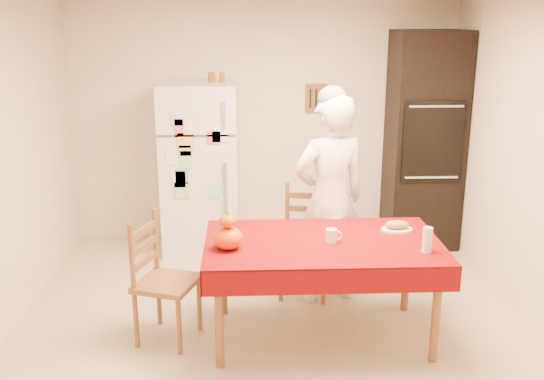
{
  "coord_description": "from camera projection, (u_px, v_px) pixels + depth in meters",
  "views": [
    {
      "loc": [
        -0.19,
        -4.08,
        2.32
      ],
      "look_at": [
        -0.0,
        0.2,
        1.09
      ],
      "focal_mm": 40.0,
      "sensor_mm": 36.0,
      "label": 1
    }
  ],
  "objects": [
    {
      "name": "floor",
      "position": [
        273.0,
        337.0,
        4.56
      ],
      "size": [
        4.5,
        4.5,
        0.0
      ],
      "primitive_type": "plane",
      "color": "tan",
      "rests_on": "ground"
    },
    {
      "name": "room_shell",
      "position": [
        273.0,
        123.0,
        4.12
      ],
      "size": [
        4.02,
        4.52,
        2.51
      ],
      "color": "beige",
      "rests_on": "ground"
    },
    {
      "name": "refrigerator",
      "position": [
        200.0,
        168.0,
        6.11
      ],
      "size": [
        0.75,
        0.74,
        1.7
      ],
      "color": "white",
      "rests_on": "floor"
    },
    {
      "name": "oven_cabinet",
      "position": [
        424.0,
        141.0,
        6.18
      ],
      "size": [
        0.7,
        0.62,
        2.2
      ],
      "color": "black",
      "rests_on": "floor"
    },
    {
      "name": "dining_table",
      "position": [
        322.0,
        250.0,
        4.39
      ],
      "size": [
        1.7,
        1.0,
        0.76
      ],
      "color": "brown",
      "rests_on": "floor"
    },
    {
      "name": "chair_far",
      "position": [
        306.0,
        236.0,
        5.19
      ],
      "size": [
        0.49,
        0.48,
        0.95
      ],
      "rotation": [
        0.0,
        0.0,
        -0.21
      ],
      "color": "brown",
      "rests_on": "floor"
    },
    {
      "name": "chair_left",
      "position": [
        159.0,
        275.0,
        4.42
      ],
      "size": [
        0.52,
        0.53,
        0.95
      ],
      "rotation": [
        0.0,
        0.0,
        1.24
      ],
      "color": "brown",
      "rests_on": "floor"
    },
    {
      "name": "seated_woman",
      "position": [
        330.0,
        200.0,
        4.96
      ],
      "size": [
        0.73,
        0.59,
        1.75
      ],
      "primitive_type": "imported",
      "rotation": [
        0.0,
        0.0,
        3.44
      ],
      "color": "white",
      "rests_on": "floor"
    },
    {
      "name": "coffee_mug",
      "position": [
        332.0,
        236.0,
        4.33
      ],
      "size": [
        0.08,
        0.08,
        0.1
      ],
      "primitive_type": "cylinder",
      "color": "white",
      "rests_on": "dining_table"
    },
    {
      "name": "pumpkin_lower",
      "position": [
        228.0,
        238.0,
        4.21
      ],
      "size": [
        0.21,
        0.21,
        0.16
      ],
      "primitive_type": "ellipsoid",
      "color": "#D24304",
      "rests_on": "dining_table"
    },
    {
      "name": "pumpkin_upper",
      "position": [
        228.0,
        221.0,
        4.17
      ],
      "size": [
        0.12,
        0.12,
        0.09
      ],
      "primitive_type": "ellipsoid",
      "color": "#E53505",
      "rests_on": "pumpkin_lower"
    },
    {
      "name": "wine_glass",
      "position": [
        427.0,
        240.0,
        4.15
      ],
      "size": [
        0.07,
        0.07,
        0.18
      ],
      "primitive_type": "cylinder",
      "color": "silver",
      "rests_on": "dining_table"
    },
    {
      "name": "bread_plate",
      "position": [
        397.0,
        230.0,
        4.58
      ],
      "size": [
        0.24,
        0.24,
        0.02
      ],
      "primitive_type": "cylinder",
      "color": "white",
      "rests_on": "dining_table"
    },
    {
      "name": "bread_loaf",
      "position": [
        397.0,
        225.0,
        4.57
      ],
      "size": [
        0.18,
        0.1,
        0.06
      ],
      "primitive_type": "ellipsoid",
      "color": "#966F49",
      "rests_on": "bread_plate"
    },
    {
      "name": "spice_jar_left",
      "position": [
        211.0,
        77.0,
        5.91
      ],
      "size": [
        0.05,
        0.05,
        0.1
      ],
      "primitive_type": "cylinder",
      "color": "#914E1A",
      "rests_on": "refrigerator"
    },
    {
      "name": "spice_jar_mid",
      "position": [
        213.0,
        77.0,
        5.91
      ],
      "size": [
        0.05,
        0.05,
        0.1
      ],
      "primitive_type": "cylinder",
      "color": "#924B1A",
      "rests_on": "refrigerator"
    },
    {
      "name": "spice_jar_right",
      "position": [
        222.0,
        77.0,
        5.92
      ],
      "size": [
        0.05,
        0.05,
        0.1
      ],
      "primitive_type": "cylinder",
      "color": "brown",
      "rests_on": "refrigerator"
    }
  ]
}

